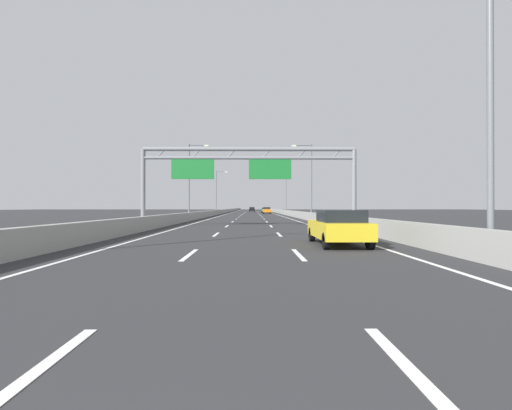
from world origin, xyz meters
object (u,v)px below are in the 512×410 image
object	(u,v)px
streetlamp_right_near	(483,85)
yellow_car	(338,227)
streetlamp_right_far	(285,190)
sign_gantry	(245,166)
green_car	(265,210)
streetlamp_right_mid	(309,177)
orange_car	(267,210)
black_car	(252,209)
streetlamp_left_far	(217,190)
streetlamp_left_near	(1,83)
streetlamp_left_mid	(191,176)

from	to	relation	value
streetlamp_right_near	yellow_car	distance (m)	7.02
streetlamp_right_near	streetlamp_right_far	bearing A→B (deg)	90.00
sign_gantry	green_car	distance (m)	71.22
green_car	yellow_car	world-z (taller)	yellow_car
sign_gantry	streetlamp_right_near	world-z (taller)	streetlamp_right_near
streetlamp_right_mid	yellow_car	distance (m)	32.06
orange_car	green_car	world-z (taller)	orange_car
black_car	streetlamp_right_mid	bearing A→B (deg)	-84.49
streetlamp_left_far	black_car	distance (m)	41.28
streetlamp_left_far	orange_car	bearing A→B (deg)	25.72
streetlamp_left_far	black_car	bearing A→B (deg)	79.28
streetlamp_left_near	streetlamp_left_far	size ratio (longest dim) A/B	1.00
streetlamp_right_near	streetlamp_right_mid	size ratio (longest dim) A/B	1.00
streetlamp_right_mid	streetlamp_left_far	size ratio (longest dim) A/B	1.00
sign_gantry	streetlamp_right_near	bearing A→B (deg)	-66.93
streetlamp_left_near	black_car	distance (m)	111.28
streetlamp_left_near	black_car	bearing A→B (deg)	86.06
streetlamp_right_mid	green_car	size ratio (longest dim) A/B	2.09
sign_gantry	streetlamp_left_mid	bearing A→B (deg)	112.76
streetlamp_left_mid	black_car	xyz separation A→B (m)	(7.63, 75.61, -4.62)
sign_gantry	black_car	distance (m)	92.75
sign_gantry	streetlamp_right_mid	size ratio (longest dim) A/B	1.82
streetlamp_right_mid	black_car	distance (m)	76.10
streetlamp_right_far	yellow_car	bearing A→B (deg)	-93.12
streetlamp_right_near	streetlamp_right_far	size ratio (longest dim) A/B	1.00
streetlamp_left_near	streetlamp_right_far	distance (m)	72.18
black_car	yellow_car	distance (m)	107.19
streetlamp_left_near	orange_car	bearing A→B (deg)	81.66
streetlamp_left_mid	yellow_car	xyz separation A→B (m)	(11.29, -31.51, -4.64)
streetlamp_left_near	yellow_car	distance (m)	12.78
streetlamp_right_near	green_car	bearing A→B (deg)	92.46
sign_gantry	streetlamp_left_mid	xyz separation A→B (m)	(-7.15, 17.04, 0.55)
sign_gantry	streetlamp_right_far	world-z (taller)	streetlamp_right_far
streetlamp_left_near	streetlamp_right_near	xyz separation A→B (m)	(14.93, 0.00, 0.00)
streetlamp_right_mid	yellow_car	xyz separation A→B (m)	(-3.64, -31.51, -4.64)
orange_car	yellow_car	world-z (taller)	orange_car
sign_gantry	streetlamp_right_mid	xyz separation A→B (m)	(7.78, 17.04, 0.55)
streetlamp_left_far	yellow_car	size ratio (longest dim) A/B	2.15
streetlamp_left_near	green_car	bearing A→B (deg)	82.91
green_car	streetlamp_left_mid	bearing A→B (deg)	-101.63
sign_gantry	streetlamp_left_near	bearing A→B (deg)	-111.38
streetlamp_right_near	streetlamp_right_mid	distance (m)	35.31
streetlamp_right_mid	black_car	xyz separation A→B (m)	(-7.30, 75.61, -4.62)
streetlamp_right_near	orange_car	world-z (taller)	streetlamp_right_near
streetlamp_left_far	streetlamp_right_far	world-z (taller)	same
streetlamp_left_far	green_car	xyz separation A→B (m)	(11.10, 18.64, -4.67)
streetlamp_right_near	streetlamp_left_far	world-z (taller)	same
streetlamp_right_near	sign_gantry	bearing A→B (deg)	113.07
streetlamp_left_near	yellow_car	size ratio (longest dim) A/B	2.15
orange_car	yellow_car	size ratio (longest dim) A/B	0.93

